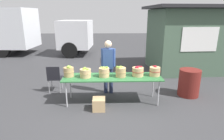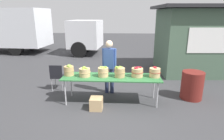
# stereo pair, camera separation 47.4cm
# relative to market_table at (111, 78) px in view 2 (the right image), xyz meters

# --- Properties ---
(ground_plane) EXTENTS (40.00, 40.00, 0.00)m
(ground_plane) POSITION_rel_market_table_xyz_m (0.00, 0.00, -0.71)
(ground_plane) COLOR #38383A
(market_table) EXTENTS (2.70, 0.76, 0.75)m
(market_table) POSITION_rel_market_table_xyz_m (0.00, 0.00, 0.00)
(market_table) COLOR #2D6B38
(market_table) RESTS_ON ground
(apple_basket_green_0) EXTENTS (0.29, 0.29, 0.31)m
(apple_basket_green_0) POSITION_rel_market_table_xyz_m (-1.19, 0.05, 0.18)
(apple_basket_green_0) COLOR tan
(apple_basket_green_0) RESTS_ON market_table
(apple_basket_green_1) EXTENTS (0.32, 0.32, 0.28)m
(apple_basket_green_1) POSITION_rel_market_table_xyz_m (-0.73, -0.03, 0.16)
(apple_basket_green_1) COLOR tan
(apple_basket_green_1) RESTS_ON market_table
(apple_basket_green_2) EXTENTS (0.30, 0.30, 0.30)m
(apple_basket_green_2) POSITION_rel_market_table_xyz_m (-0.23, -0.00, 0.18)
(apple_basket_green_2) COLOR tan
(apple_basket_green_2) RESTS_ON market_table
(apple_basket_green_3) EXTENTS (0.30, 0.30, 0.32)m
(apple_basket_green_3) POSITION_rel_market_table_xyz_m (0.23, -0.01, 0.18)
(apple_basket_green_3) COLOR tan
(apple_basket_green_3) RESTS_ON market_table
(apple_basket_red_0) EXTENTS (0.33, 0.33, 0.29)m
(apple_basket_red_0) POSITION_rel_market_table_xyz_m (0.71, 0.04, 0.17)
(apple_basket_red_0) COLOR tan
(apple_basket_red_0) RESTS_ON market_table
(apple_basket_red_1) EXTENTS (0.31, 0.31, 0.28)m
(apple_basket_red_1) POSITION_rel_market_table_xyz_m (1.18, 0.05, 0.17)
(apple_basket_red_1) COLOR tan
(apple_basket_red_1) RESTS_ON market_table
(vendor_adult) EXTENTS (0.44, 0.26, 1.66)m
(vendor_adult) POSITION_rel_market_table_xyz_m (-0.10, 0.63, 0.26)
(vendor_adult) COLOR #262D4C
(vendor_adult) RESTS_ON ground
(box_truck) EXTENTS (7.83, 2.70, 2.75)m
(box_truck) POSITION_rel_market_table_xyz_m (-5.58, 6.85, 0.77)
(box_truck) COLOR silver
(box_truck) RESTS_ON ground
(food_kiosk) EXTENTS (3.66, 3.10, 2.74)m
(food_kiosk) POSITION_rel_market_table_xyz_m (3.38, 3.21, 0.67)
(food_kiosk) COLOR #47604C
(food_kiosk) RESTS_ON ground
(folding_chair) EXTENTS (0.41, 0.41, 0.86)m
(folding_chair) POSITION_rel_market_table_xyz_m (-1.81, 0.77, -0.21)
(folding_chair) COLOR black
(folding_chair) RESTS_ON ground
(trash_barrel) EXTENTS (0.62, 0.62, 0.82)m
(trash_barrel) POSITION_rel_market_table_xyz_m (2.34, 0.36, -0.30)
(trash_barrel) COLOR maroon
(trash_barrel) RESTS_ON ground
(produce_crate) EXTENTS (0.32, 0.32, 0.32)m
(produce_crate) POSITION_rel_market_table_xyz_m (-0.36, -0.48, -0.55)
(produce_crate) COLOR tan
(produce_crate) RESTS_ON ground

